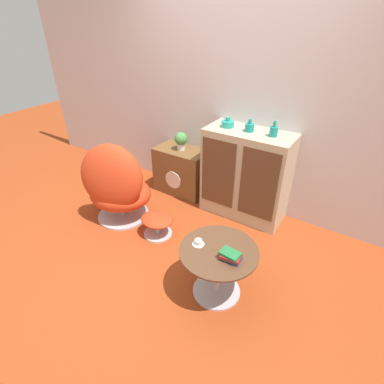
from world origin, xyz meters
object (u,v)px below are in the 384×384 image
(vase_leftmost, at_px, (228,123))
(teacup, at_px, (198,243))
(ottoman, at_px, (157,222))
(coffee_table, at_px, (218,265))
(sideboard, at_px, (245,175))
(potted_plant, at_px, (181,140))
(tv_console, at_px, (182,171))
(vase_inner_right, at_px, (274,131))
(vase_inner_left, at_px, (250,127))
(book_stack, at_px, (231,256))
(egg_chair, at_px, (116,186))

(vase_leftmost, distance_m, teacup, 1.44)
(ottoman, height_order, coffee_table, coffee_table)
(sideboard, xyz_separation_m, potted_plant, (-0.90, 0.03, 0.22))
(tv_console, relative_size, coffee_table, 1.05)
(vase_inner_right, bearing_deg, vase_leftmost, 180.00)
(coffee_table, relative_size, vase_leftmost, 4.62)
(tv_console, xyz_separation_m, ottoman, (0.31, -0.91, -0.13))
(vase_inner_left, xyz_separation_m, vase_inner_right, (0.26, -0.00, 0.01))
(tv_console, xyz_separation_m, coffee_table, (1.23, -1.25, 0.02))
(vase_leftmost, bearing_deg, ottoman, -110.34)
(sideboard, bearing_deg, teacup, -83.11)
(ottoman, bearing_deg, coffee_table, -19.88)
(book_stack, bearing_deg, coffee_table, 161.11)
(egg_chair, bearing_deg, book_stack, -12.84)
(coffee_table, bearing_deg, vase_inner_right, 93.68)
(egg_chair, distance_m, potted_plant, 1.00)
(book_stack, bearing_deg, vase_leftmost, 119.45)
(coffee_table, bearing_deg, teacup, -169.71)
(tv_console, height_order, book_stack, tv_console)
(sideboard, xyz_separation_m, vase_inner_right, (0.25, 0.00, 0.57))
(egg_chair, relative_size, vase_leftmost, 7.03)
(vase_leftmost, bearing_deg, vase_inner_left, 0.00)
(vase_inner_left, bearing_deg, book_stack, -69.97)
(egg_chair, relative_size, potted_plant, 4.36)
(sideboard, relative_size, teacup, 10.43)
(vase_inner_left, distance_m, book_stack, 1.46)
(vase_leftmost, bearing_deg, coffee_table, -64.22)
(vase_inner_right, distance_m, teacup, 1.39)
(vase_leftmost, bearing_deg, potted_plant, 177.83)
(book_stack, bearing_deg, ottoman, 160.23)
(ottoman, xyz_separation_m, vase_leftmost, (0.33, 0.89, 0.90))
(egg_chair, height_order, coffee_table, egg_chair)
(sideboard, distance_m, book_stack, 1.34)
(tv_console, xyz_separation_m, book_stack, (1.35, -1.29, 0.22))
(coffee_table, xyz_separation_m, teacup, (-0.17, -0.03, 0.18))
(tv_console, xyz_separation_m, potted_plant, (-0.00, 0.00, 0.43))
(vase_inner_left, xyz_separation_m, teacup, (0.16, -1.25, -0.57))
(sideboard, xyz_separation_m, coffee_table, (0.32, -1.22, -0.19))
(vase_inner_right, height_order, book_stack, vase_inner_right)
(vase_leftmost, height_order, book_stack, vase_leftmost)
(sideboard, bearing_deg, vase_inner_right, 0.90)
(sideboard, bearing_deg, ottoman, -123.90)
(egg_chair, xyz_separation_m, book_stack, (1.59, -0.36, 0.07))
(tv_console, xyz_separation_m, vase_leftmost, (0.64, -0.02, 0.77))
(ottoman, height_order, potted_plant, potted_plant)
(coffee_table, xyz_separation_m, book_stack, (0.12, -0.04, 0.20))
(coffee_table, bearing_deg, book_stack, -18.89)
(sideboard, distance_m, teacup, 1.26)
(tv_console, bearing_deg, vase_leftmost, -2.12)
(vase_leftmost, relative_size, teacup, 1.41)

